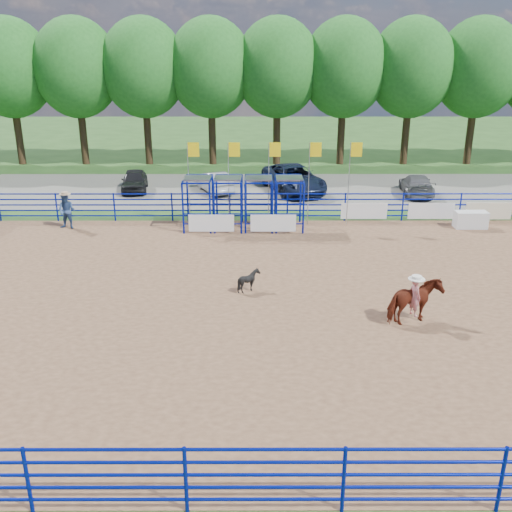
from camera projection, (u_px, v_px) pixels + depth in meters
name	position (u px, v px, depth m)	size (l,w,h in m)	color
ground	(302.00, 299.00, 20.47)	(120.00, 120.00, 0.00)	#355E25
arena_dirt	(302.00, 299.00, 20.46)	(30.00, 20.00, 0.02)	#866043
gravel_strip	(281.00, 190.00, 36.45)	(40.00, 10.00, 0.01)	slate
announcer_table	(471.00, 220.00, 28.53)	(1.57, 0.73, 0.84)	silver
horse_and_rider	(414.00, 299.00, 18.38)	(1.96, 1.47, 2.30)	maroon
calf	(249.00, 280.00, 20.99)	(0.69, 0.77, 0.85)	black
spectator_cowboy	(67.00, 211.00, 28.26)	(0.97, 0.80, 1.85)	navy
car_a	(135.00, 181.00, 36.07)	(1.55, 3.84, 1.31)	black
car_b	(214.00, 182.00, 35.78)	(1.34, 3.85, 1.27)	#93959B
car_c	(294.00, 179.00, 35.79)	(2.73, 5.93, 1.65)	#141C33
car_d	(417.00, 185.00, 35.09)	(1.74, 4.27, 1.24)	#5D5D60
perimeter_fence	(302.00, 280.00, 20.21)	(30.10, 20.10, 1.50)	#07159E
chute_assembly	(251.00, 203.00, 28.35)	(19.32, 2.41, 4.20)	#07159E
treeline	(278.00, 63.00, 42.36)	(56.40, 6.40, 11.24)	#3F2B19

